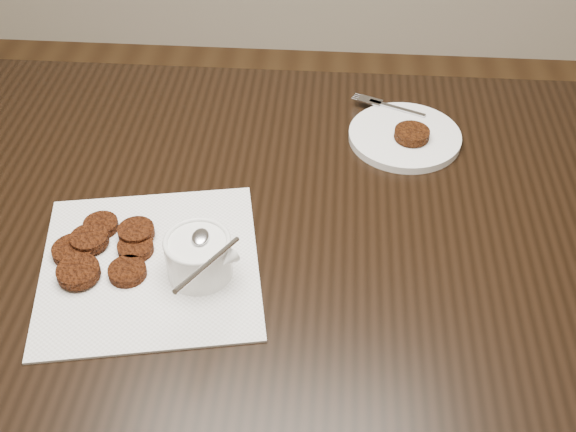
# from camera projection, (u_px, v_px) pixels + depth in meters

# --- Properties ---
(table) EXTENTS (1.45, 0.93, 0.75)m
(table) POSITION_uv_depth(u_px,v_px,m) (255.00, 349.00, 1.43)
(table) COLOR black
(table) RESTS_ON floor
(napkin) EXTENTS (0.39, 0.39, 0.00)m
(napkin) POSITION_uv_depth(u_px,v_px,m) (150.00, 265.00, 1.08)
(napkin) COLOR white
(napkin) RESTS_ON table
(sauce_ramekin) EXTENTS (0.14, 0.14, 0.14)m
(sauce_ramekin) POSITION_uv_depth(u_px,v_px,m) (197.00, 240.00, 1.02)
(sauce_ramekin) COLOR white
(sauce_ramekin) RESTS_ON napkin
(patty_cluster) EXTENTS (0.27, 0.27, 0.02)m
(patty_cluster) POSITION_uv_depth(u_px,v_px,m) (108.00, 246.00, 1.10)
(patty_cluster) COLOR #55220B
(patty_cluster) RESTS_ON napkin
(plate_with_patty) EXTENTS (0.28, 0.28, 0.03)m
(plate_with_patty) POSITION_uv_depth(u_px,v_px,m) (405.00, 133.00, 1.32)
(plate_with_patty) COLOR white
(plate_with_patty) RESTS_ON table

